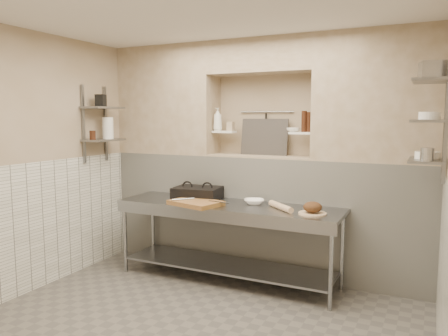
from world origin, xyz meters
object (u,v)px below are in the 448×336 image
Objects in this scene: jug_left at (108,128)px; bottle_soap at (218,119)px; panini_press at (197,193)px; rolling_pin at (281,207)px; prep_table at (227,227)px; bread_loaf at (313,207)px; mixing_bowl at (254,202)px; bowl_alcove at (293,130)px; cutting_board at (196,203)px.

bottle_soap is at bearing 25.05° from jug_left.
rolling_pin is (1.09, -0.13, -0.04)m from panini_press.
bread_loaf is at bearing -4.64° from prep_table.
panini_press is 0.73m from mixing_bowl.
mixing_bowl is 0.85× the size of jug_left.
bottle_soap is 1.39m from jug_left.
mixing_bowl is at bearing 5.76° from jug_left.
bowl_alcove is (0.97, 0.02, -0.12)m from bottle_soap.
jug_left is at bearing -174.24° from mixing_bowl.
rolling_pin is at bearing 168.44° from bread_loaf.
bread_loaf is 1.76m from bottle_soap.
rolling_pin is at bearing 10.85° from cutting_board.
panini_press is 0.35m from cutting_board.
panini_press reaches higher than prep_table.
cutting_board is at bearing -83.34° from bottle_soap.
mixing_bowl is 0.40m from rolling_pin.
rolling_pin reaches higher than cutting_board.
prep_table is 4.41× the size of panini_press.
mixing_bowl is at bearing -127.23° from bowl_alcove.
bowl_alcove is (0.59, 0.56, 1.09)m from prep_table.
prep_table is at bearing -22.50° from panini_press.
rolling_pin reaches higher than prep_table.
mixing_bowl is at bearing -31.03° from bottle_soap.
prep_table is at bearing 1.66° from jug_left.
jug_left reaches higher than bowl_alcove.
bread_loaf is (0.36, -0.07, 0.04)m from rolling_pin.
panini_press reaches higher than rolling_pin.
mixing_bowl is 0.79× the size of bottle_soap.
prep_table is 11.37× the size of mixing_bowl.
bottle_soap is at bearing 151.88° from rolling_pin.
bottle_soap is (0.07, 0.42, 0.88)m from panini_press.
panini_press reaches higher than cutting_board.
bottle_soap is at bearing 96.66° from cutting_board.
mixing_bowl reaches higher than prep_table.
panini_press is at bearing 173.20° from rolling_pin.
jug_left is at bearing -154.95° from bottle_soap.
bottle_soap is at bearing -178.68° from bowl_alcove.
rolling_pin is 2.84× the size of bowl_alcove.
bread_loaf is at bearing -57.33° from bowl_alcove.
bottle_soap is (-0.66, 0.40, 0.93)m from mixing_bowl.
bowl_alcove is at bearing 15.54° from panini_press.
prep_table is at bearing -54.32° from bottle_soap.
rolling_pin is (0.37, -0.15, 0.01)m from mixing_bowl.
rolling_pin is at bearing -0.61° from prep_table.
panini_press is at bearing 8.17° from jug_left.
jug_left is (-1.34, 0.14, 0.82)m from cutting_board.
panini_press is 1.43m from jug_left.
rolling_pin reaches higher than mixing_bowl.
cutting_board is (-0.30, -0.19, 0.28)m from prep_table.
jug_left is (-2.28, -0.04, 0.81)m from rolling_pin.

